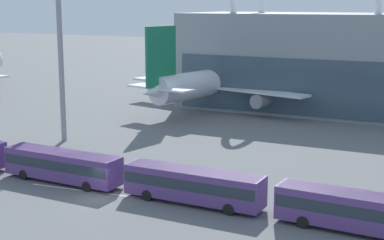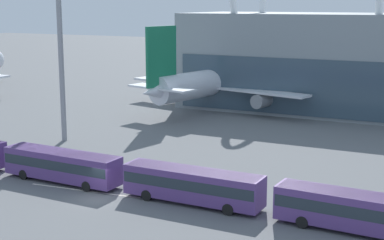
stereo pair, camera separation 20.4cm
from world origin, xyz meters
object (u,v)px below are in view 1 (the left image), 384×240
Objects in this scene: airliner_at_gate_far at (215,82)px; shuttle_bus_2 at (193,184)px; shuttle_bus_3 at (359,210)px; floodlight_mast at (58,3)px; shuttle_bus_1 at (62,164)px.

shuttle_bus_2 is (17.23, -43.53, -2.80)m from airliner_at_gate_far.
shuttle_bus_3 is 45.08m from floodlight_mast.
shuttle_bus_3 is (28.65, -0.30, 0.00)m from shuttle_bus_1.
airliner_at_gate_far reaches higher than shuttle_bus_3.
airliner_at_gate_far reaches higher than shuttle_bus_1.
shuttle_bus_1 is (2.91, -43.56, -2.80)m from airliner_at_gate_far.
shuttle_bus_1 is 28.65m from shuttle_bus_3.
airliner_at_gate_far reaches higher than shuttle_bus_2.
shuttle_bus_2 is 0.51× the size of floodlight_mast.
shuttle_bus_3 is at bearing -0.39° from shuttle_bus_2.
floodlight_mast reaches higher than airliner_at_gate_far.
shuttle_bus_2 is 33.00m from floodlight_mast.
shuttle_bus_1 is 1.00× the size of shuttle_bus_3.
shuttle_bus_1 is at bearing -177.88° from shuttle_bus_3.
airliner_at_gate_far is at bearing 95.93° from shuttle_bus_1.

